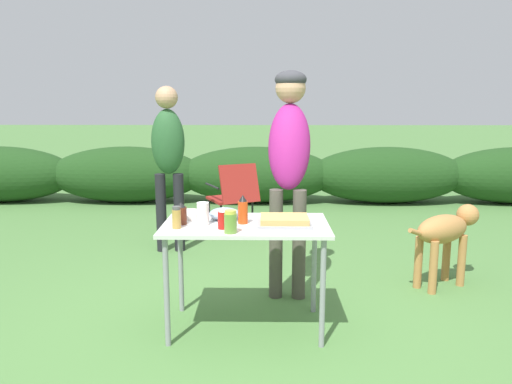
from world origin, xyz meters
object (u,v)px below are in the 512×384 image
at_px(food_tray, 284,221).
at_px(mixing_bowl, 224,214).
at_px(dog, 446,232).
at_px(camp_chair_green_behind_table, 234,194).
at_px(plate_stack, 189,215).
at_px(paper_cup_stack, 203,214).
at_px(spice_jar, 177,218).
at_px(standing_person_in_dark_puffer, 168,152).
at_px(bbq_sauce_bottle, 181,214).
at_px(ketchup_bottle, 223,218).
at_px(folding_table, 246,234).
at_px(standing_person_in_red_jacket, 289,151).
at_px(hot_sauce_bottle, 243,210).
at_px(relish_jar, 231,222).

height_order(food_tray, mixing_bowl, mixing_bowl).
bearing_deg(dog, camp_chair_green_behind_table, -164.20).
relative_size(plate_stack, paper_cup_stack, 1.46).
bearing_deg(spice_jar, standing_person_in_dark_puffer, 102.09).
bearing_deg(plate_stack, bbq_sauce_bottle, -96.41).
relative_size(plate_stack, camp_chair_green_behind_table, 0.26).
height_order(ketchup_bottle, standing_person_in_dark_puffer, standing_person_in_dark_puffer).
xyz_separation_m(folding_table, paper_cup_stack, (-0.28, -0.04, 0.15)).
xyz_separation_m(standing_person_in_red_jacket, dog, (1.32, 0.14, -0.69)).
bearing_deg(camp_chair_green_behind_table, bbq_sauce_bottle, -120.74).
bearing_deg(ketchup_bottle, mixing_bowl, 92.82).
bearing_deg(dog, plate_stack, -103.83).
height_order(plate_stack, standing_person_in_red_jacket, standing_person_in_red_jacket).
bearing_deg(ketchup_bottle, food_tray, 15.37).
height_order(paper_cup_stack, spice_jar, paper_cup_stack).
bearing_deg(dog, standing_person_in_red_jacket, -115.60).
distance_m(folding_table, mixing_bowl, 0.22).
xyz_separation_m(mixing_bowl, camp_chair_green_behind_table, (-0.08, 2.43, -0.31)).
height_order(bbq_sauce_bottle, dog, bbq_sauce_bottle).
xyz_separation_m(mixing_bowl, standing_person_in_red_jacket, (0.47, 0.57, 0.38)).
xyz_separation_m(plate_stack, paper_cup_stack, (0.13, -0.21, 0.05)).
relative_size(mixing_bowl, camp_chair_green_behind_table, 0.26).
bearing_deg(hot_sauce_bottle, paper_cup_stack, -170.80).
distance_m(mixing_bowl, relish_jar, 0.37).
bearing_deg(hot_sauce_bottle, bbq_sauce_bottle, -176.11).
distance_m(hot_sauce_bottle, ketchup_bottle, 0.19).
bearing_deg(dog, mixing_bowl, -100.04).
relative_size(mixing_bowl, dog, 0.28).
height_order(folding_table, bbq_sauce_bottle, bbq_sauce_bottle).
height_order(mixing_bowl, camp_chair_green_behind_table, camp_chair_green_behind_table).
bearing_deg(paper_cup_stack, food_tray, 0.96).
xyz_separation_m(mixing_bowl, hot_sauce_bottle, (0.13, -0.11, 0.05)).
distance_m(hot_sauce_bottle, dog, 1.89).
distance_m(mixing_bowl, standing_person_in_red_jacket, 0.83).
relative_size(spice_jar, standing_person_in_red_jacket, 0.08).
height_order(food_tray, dog, food_tray).
distance_m(hot_sauce_bottle, relish_jar, 0.26).
relative_size(spice_jar, standing_person_in_dark_puffer, 0.08).
bearing_deg(food_tray, plate_stack, 163.47).
bearing_deg(food_tray, ketchup_bottle, -164.63).
bearing_deg(bbq_sauce_bottle, camp_chair_green_behind_table, 85.75).
xyz_separation_m(folding_table, standing_person_in_dark_puffer, (-0.85, 1.79, 0.37)).
bearing_deg(bbq_sauce_bottle, relish_jar, -32.74).
xyz_separation_m(food_tray, relish_jar, (-0.34, -0.21, 0.04)).
xyz_separation_m(standing_person_in_dark_puffer, camp_chair_green_behind_table, (0.61, 0.75, -0.57)).
height_order(mixing_bowl, standing_person_in_red_jacket, standing_person_in_red_jacket).
relative_size(paper_cup_stack, hot_sauce_bottle, 0.77).
distance_m(paper_cup_stack, bbq_sauce_bottle, 0.15).
bearing_deg(mixing_bowl, ketchup_bottle, -87.18).
distance_m(relish_jar, ketchup_bottle, 0.12).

